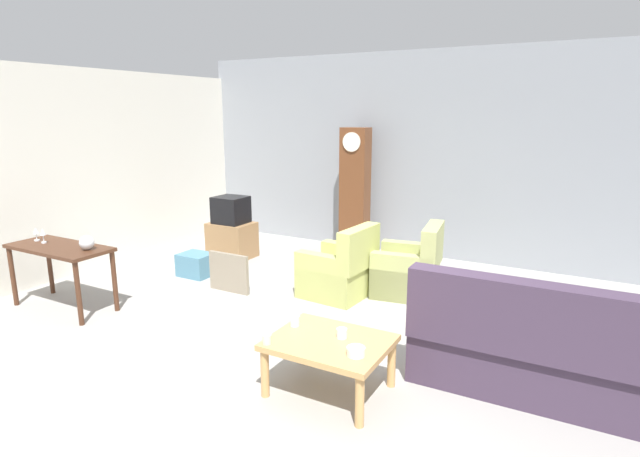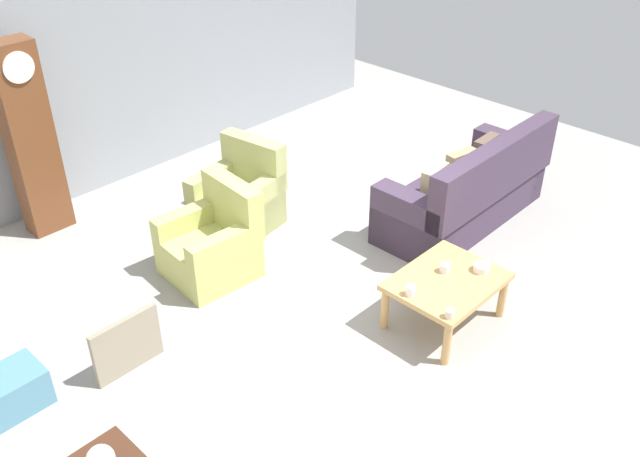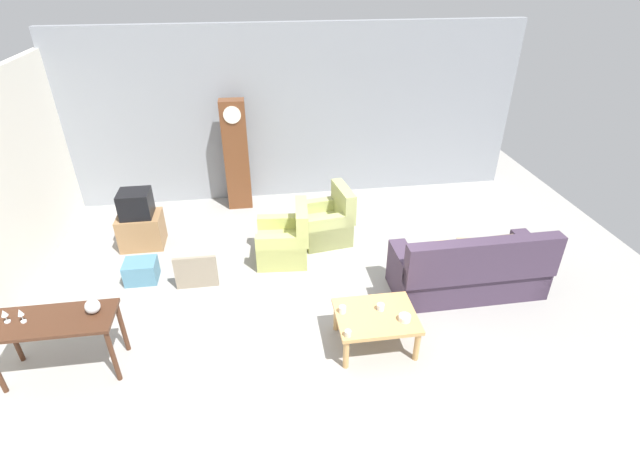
{
  "view_description": "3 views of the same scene",
  "coord_description": "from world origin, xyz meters",
  "px_view_note": "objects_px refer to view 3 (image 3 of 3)",
  "views": [
    {
      "loc": [
        2.25,
        -4.2,
        2.29
      ],
      "look_at": [
        -0.36,
        0.51,
        1.03
      ],
      "focal_mm": 28.29,
      "sensor_mm": 36.0,
      "label": 1
    },
    {
      "loc": [
        -3.7,
        -3.33,
        4.02
      ],
      "look_at": [
        -0.13,
        0.11,
        0.84
      ],
      "focal_mm": 38.82,
      "sensor_mm": 36.0,
      "label": 2
    },
    {
      "loc": [
        -0.8,
        -4.94,
        4.17
      ],
      "look_at": [
        -0.05,
        0.25,
        1.07
      ],
      "focal_mm": 26.09,
      "sensor_mm": 36.0,
      "label": 3
    }
  ],
  "objects_px": {
    "cup_cream_tall": "(348,333)",
    "wine_glass_tall": "(4,314)",
    "couch_floral": "(469,271)",
    "framed_picture_leaning": "(196,272)",
    "glass_dome_cloche": "(93,306)",
    "wine_glass_mid": "(21,314)",
    "cup_white_porcelain": "(342,310)",
    "console_table_dark": "(54,327)",
    "tv_stand_cabinet": "(142,230)",
    "bowl_white_stacked": "(405,318)",
    "coffee_table_wood": "(376,319)",
    "armchair_olive_near": "(285,242)",
    "storage_box_blue": "(141,271)",
    "armchair_olive_far": "(328,223)",
    "cup_blue_rimmed": "(381,307)",
    "tv_crt": "(136,204)",
    "grandfather_clock": "(236,155)"
  },
  "relations": [
    {
      "from": "cup_white_porcelain",
      "to": "tv_stand_cabinet",
      "type": "bearing_deg",
      "value": 136.66
    },
    {
      "from": "armchair_olive_near",
      "to": "glass_dome_cloche",
      "type": "height_order",
      "value": "glass_dome_cloche"
    },
    {
      "from": "couch_floral",
      "to": "framed_picture_leaning",
      "type": "height_order",
      "value": "couch_floral"
    },
    {
      "from": "console_table_dark",
      "to": "glass_dome_cloche",
      "type": "xyz_separation_m",
      "value": [
        0.43,
        0.06,
        0.19
      ]
    },
    {
      "from": "couch_floral",
      "to": "coffee_table_wood",
      "type": "xyz_separation_m",
      "value": [
        -1.55,
        -0.82,
        0.04
      ]
    },
    {
      "from": "bowl_white_stacked",
      "to": "console_table_dark",
      "type": "bearing_deg",
      "value": 176.43
    },
    {
      "from": "couch_floral",
      "to": "wine_glass_mid",
      "type": "bearing_deg",
      "value": -172.47
    },
    {
      "from": "couch_floral",
      "to": "glass_dome_cloche",
      "type": "xyz_separation_m",
      "value": [
        -4.73,
        -0.66,
        0.49
      ]
    },
    {
      "from": "framed_picture_leaning",
      "to": "bowl_white_stacked",
      "type": "xyz_separation_m",
      "value": [
        2.56,
        -1.63,
        0.24
      ]
    },
    {
      "from": "bowl_white_stacked",
      "to": "storage_box_blue",
      "type": "bearing_deg",
      "value": 150.47
    },
    {
      "from": "cup_cream_tall",
      "to": "wine_glass_tall",
      "type": "distance_m",
      "value": 3.7
    },
    {
      "from": "armchair_olive_far",
      "to": "storage_box_blue",
      "type": "bearing_deg",
      "value": -165.41
    },
    {
      "from": "cup_white_porcelain",
      "to": "bowl_white_stacked",
      "type": "xyz_separation_m",
      "value": [
        0.7,
        -0.24,
        -0.01
      ]
    },
    {
      "from": "tv_crt",
      "to": "cup_blue_rimmed",
      "type": "distance_m",
      "value": 4.27
    },
    {
      "from": "bowl_white_stacked",
      "to": "wine_glass_mid",
      "type": "height_order",
      "value": "wine_glass_mid"
    },
    {
      "from": "cup_blue_rimmed",
      "to": "cup_cream_tall",
      "type": "height_order",
      "value": "cup_blue_rimmed"
    },
    {
      "from": "cup_white_porcelain",
      "to": "wine_glass_tall",
      "type": "distance_m",
      "value": 3.69
    },
    {
      "from": "armchair_olive_near",
      "to": "storage_box_blue",
      "type": "bearing_deg",
      "value": -172.89
    },
    {
      "from": "couch_floral",
      "to": "cup_blue_rimmed",
      "type": "height_order",
      "value": "couch_floral"
    },
    {
      "from": "console_table_dark",
      "to": "tv_crt",
      "type": "xyz_separation_m",
      "value": [
        0.38,
        2.67,
        0.12
      ]
    },
    {
      "from": "wine_glass_mid",
      "to": "glass_dome_cloche",
      "type": "bearing_deg",
      "value": 4.75
    },
    {
      "from": "armchair_olive_near",
      "to": "console_table_dark",
      "type": "xyz_separation_m",
      "value": [
        -2.67,
        -1.94,
        0.35
      ]
    },
    {
      "from": "storage_box_blue",
      "to": "cup_blue_rimmed",
      "type": "xyz_separation_m",
      "value": [
        3.16,
        -1.7,
        0.34
      ]
    },
    {
      "from": "tv_stand_cabinet",
      "to": "tv_crt",
      "type": "xyz_separation_m",
      "value": [
        0.0,
        0.0,
        0.49
      ]
    },
    {
      "from": "armchair_olive_near",
      "to": "wine_glass_tall",
      "type": "relative_size",
      "value": 5.6
    },
    {
      "from": "cup_blue_rimmed",
      "to": "framed_picture_leaning",
      "type": "bearing_deg",
      "value": 148.89
    },
    {
      "from": "cup_cream_tall",
      "to": "bowl_white_stacked",
      "type": "height_order",
      "value": "cup_cream_tall"
    },
    {
      "from": "grandfather_clock",
      "to": "cup_blue_rimmed",
      "type": "height_order",
      "value": "grandfather_clock"
    },
    {
      "from": "console_table_dark",
      "to": "tv_stand_cabinet",
      "type": "distance_m",
      "value": 2.73
    },
    {
      "from": "armchair_olive_near",
      "to": "framed_picture_leaning",
      "type": "relative_size",
      "value": 1.53
    },
    {
      "from": "cup_cream_tall",
      "to": "couch_floral",
      "type": "bearing_deg",
      "value": 29.89
    },
    {
      "from": "console_table_dark",
      "to": "tv_stand_cabinet",
      "type": "xyz_separation_m",
      "value": [
        0.38,
        2.67,
        -0.37
      ]
    },
    {
      "from": "couch_floral",
      "to": "framed_picture_leaning",
      "type": "bearing_deg",
      "value": 170.06
    },
    {
      "from": "coffee_table_wood",
      "to": "cup_cream_tall",
      "type": "distance_m",
      "value": 0.52
    },
    {
      "from": "armchair_olive_far",
      "to": "console_table_dark",
      "type": "bearing_deg",
      "value": -144.66
    },
    {
      "from": "tv_crt",
      "to": "framed_picture_leaning",
      "type": "distance_m",
      "value": 1.7
    },
    {
      "from": "armchair_olive_far",
      "to": "cup_blue_rimmed",
      "type": "relative_size",
      "value": 10.4
    },
    {
      "from": "console_table_dark",
      "to": "storage_box_blue",
      "type": "height_order",
      "value": "console_table_dark"
    },
    {
      "from": "armchair_olive_far",
      "to": "storage_box_blue",
      "type": "height_order",
      "value": "armchair_olive_far"
    },
    {
      "from": "console_table_dark",
      "to": "tv_stand_cabinet",
      "type": "bearing_deg",
      "value": 81.95
    },
    {
      "from": "couch_floral",
      "to": "cup_cream_tall",
      "type": "relative_size",
      "value": 27.66
    },
    {
      "from": "framed_picture_leaning",
      "to": "cup_white_porcelain",
      "type": "relative_size",
      "value": 6.71
    },
    {
      "from": "glass_dome_cloche",
      "to": "cup_white_porcelain",
      "type": "relative_size",
      "value": 1.84
    },
    {
      "from": "couch_floral",
      "to": "cup_cream_tall",
      "type": "distance_m",
      "value": 2.26
    },
    {
      "from": "glass_dome_cloche",
      "to": "wine_glass_mid",
      "type": "bearing_deg",
      "value": -175.25
    },
    {
      "from": "storage_box_blue",
      "to": "cup_white_porcelain",
      "type": "distance_m",
      "value": 3.19
    },
    {
      "from": "console_table_dark",
      "to": "cup_white_porcelain",
      "type": "xyz_separation_m",
      "value": [
        3.22,
        -0.0,
        -0.14
      ]
    },
    {
      "from": "tv_stand_cabinet",
      "to": "cup_cream_tall",
      "type": "distance_m",
      "value": 4.19
    },
    {
      "from": "framed_picture_leaning",
      "to": "wine_glass_tall",
      "type": "xyz_separation_m",
      "value": [
        -1.81,
        -1.36,
        0.61
      ]
    },
    {
      "from": "armchair_olive_near",
      "to": "cup_cream_tall",
      "type": "xyz_separation_m",
      "value": [
        0.53,
        -2.35,
        0.2
      ]
    }
  ]
}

